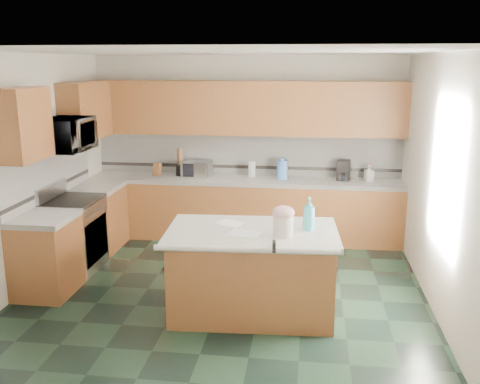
# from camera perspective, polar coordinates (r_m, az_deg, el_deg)

# --- Properties ---
(floor) EXTENTS (4.60, 4.60, 0.00)m
(floor) POSITION_cam_1_polar(r_m,az_deg,el_deg) (6.28, -1.80, -10.69)
(floor) COLOR black
(floor) RESTS_ON ground
(ceiling) EXTENTS (4.60, 4.60, 0.00)m
(ceiling) POSITION_cam_1_polar(r_m,az_deg,el_deg) (5.72, -2.01, 14.75)
(ceiling) COLOR white
(ceiling) RESTS_ON ground
(wall_back) EXTENTS (4.60, 0.04, 2.70)m
(wall_back) POSITION_cam_1_polar(r_m,az_deg,el_deg) (8.12, 0.75, 4.89)
(wall_back) COLOR white
(wall_back) RESTS_ON ground
(wall_front) EXTENTS (4.60, 0.04, 2.70)m
(wall_front) POSITION_cam_1_polar(r_m,az_deg,el_deg) (3.67, -7.77, -6.28)
(wall_front) COLOR white
(wall_front) RESTS_ON ground
(wall_left) EXTENTS (0.04, 4.60, 2.70)m
(wall_left) POSITION_cam_1_polar(r_m,az_deg,el_deg) (6.63, -22.11, 1.87)
(wall_left) COLOR white
(wall_left) RESTS_ON ground
(wall_right) EXTENTS (0.04, 4.60, 2.70)m
(wall_right) POSITION_cam_1_polar(r_m,az_deg,el_deg) (5.95, 20.75, 0.72)
(wall_right) COLOR white
(wall_right) RESTS_ON ground
(back_base_cab) EXTENTS (4.60, 0.60, 0.86)m
(back_base_cab) POSITION_cam_1_polar(r_m,az_deg,el_deg) (8.00, 0.46, -1.98)
(back_base_cab) COLOR brown
(back_base_cab) RESTS_ON ground
(back_countertop) EXTENTS (4.60, 0.64, 0.06)m
(back_countertop) POSITION_cam_1_polar(r_m,az_deg,el_deg) (7.89, 0.47, 1.24)
(back_countertop) COLOR white
(back_countertop) RESTS_ON back_base_cab
(back_upper_cab) EXTENTS (4.60, 0.33, 0.78)m
(back_upper_cab) POSITION_cam_1_polar(r_m,az_deg,el_deg) (7.86, 0.60, 8.94)
(back_upper_cab) COLOR brown
(back_upper_cab) RESTS_ON wall_back
(back_backsplash) EXTENTS (4.60, 0.02, 0.63)m
(back_backsplash) POSITION_cam_1_polar(r_m,az_deg,el_deg) (8.10, 0.72, 4.06)
(back_backsplash) COLOR silver
(back_backsplash) RESTS_ON back_countertop
(back_accent_band) EXTENTS (4.60, 0.01, 0.05)m
(back_accent_band) POSITION_cam_1_polar(r_m,az_deg,el_deg) (8.13, 0.71, 2.69)
(back_accent_band) COLOR black
(back_accent_band) RESTS_ON back_countertop
(left_base_cab_rear) EXTENTS (0.60, 0.82, 0.86)m
(left_base_cab_rear) POSITION_cam_1_polar(r_m,az_deg,el_deg) (7.83, -14.89, -2.80)
(left_base_cab_rear) COLOR brown
(left_base_cab_rear) RESTS_ON ground
(left_counter_rear) EXTENTS (0.64, 0.82, 0.06)m
(left_counter_rear) POSITION_cam_1_polar(r_m,az_deg,el_deg) (7.72, -15.10, 0.48)
(left_counter_rear) COLOR white
(left_counter_rear) RESTS_ON left_base_cab_rear
(left_base_cab_front) EXTENTS (0.60, 0.72, 0.86)m
(left_base_cab_front) POSITION_cam_1_polar(r_m,az_deg,el_deg) (6.52, -19.93, -6.55)
(left_base_cab_front) COLOR brown
(left_base_cab_front) RESTS_ON ground
(left_counter_front) EXTENTS (0.64, 0.72, 0.06)m
(left_counter_front) POSITION_cam_1_polar(r_m,az_deg,el_deg) (6.38, -20.27, -2.66)
(left_counter_front) COLOR white
(left_counter_front) RESTS_ON left_base_cab_front
(left_backsplash) EXTENTS (0.02, 2.30, 0.63)m
(left_backsplash) POSITION_cam_1_polar(r_m,az_deg,el_deg) (7.11, -19.66, 1.88)
(left_backsplash) COLOR silver
(left_backsplash) RESTS_ON wall_left
(left_accent_band) EXTENTS (0.01, 2.30, 0.05)m
(left_accent_band) POSITION_cam_1_polar(r_m,az_deg,el_deg) (7.15, -19.49, 0.35)
(left_accent_band) COLOR black
(left_accent_band) RESTS_ON wall_left
(left_upper_cab_rear) EXTENTS (0.33, 1.09, 0.78)m
(left_upper_cab_rear) POSITION_cam_1_polar(r_m,az_deg,el_deg) (7.73, -16.14, 8.33)
(left_upper_cab_rear) COLOR brown
(left_upper_cab_rear) RESTS_ON wall_left
(left_upper_cab_front) EXTENTS (0.33, 0.72, 0.78)m
(left_upper_cab_front) POSITION_cam_1_polar(r_m,az_deg,el_deg) (6.25, -22.17, 6.69)
(left_upper_cab_front) COLOR brown
(left_upper_cab_front) RESTS_ON wall_left
(range_body) EXTENTS (0.60, 0.76, 0.88)m
(range_body) POSITION_cam_1_polar(r_m,az_deg,el_deg) (7.14, -17.26, -4.49)
(range_body) COLOR #B7B7BC
(range_body) RESTS_ON ground
(range_oven_door) EXTENTS (0.02, 0.68, 0.55)m
(range_oven_door) POSITION_cam_1_polar(r_m,az_deg,el_deg) (7.04, -15.08, -4.95)
(range_oven_door) COLOR black
(range_oven_door) RESTS_ON range_body
(range_cooktop) EXTENTS (0.62, 0.78, 0.04)m
(range_cooktop) POSITION_cam_1_polar(r_m,az_deg,el_deg) (7.02, -17.53, -0.92)
(range_cooktop) COLOR black
(range_cooktop) RESTS_ON range_body
(range_handle) EXTENTS (0.02, 0.66, 0.02)m
(range_handle) POSITION_cam_1_polar(r_m,az_deg,el_deg) (6.92, -15.05, -1.98)
(range_handle) COLOR #B7B7BC
(range_handle) RESTS_ON range_body
(range_backguard) EXTENTS (0.06, 0.76, 0.18)m
(range_backguard) POSITION_cam_1_polar(r_m,az_deg,el_deg) (7.10, -19.50, 0.10)
(range_backguard) COLOR #B7B7BC
(range_backguard) RESTS_ON range_body
(microwave) EXTENTS (0.50, 0.73, 0.41)m
(microwave) POSITION_cam_1_polar(r_m,az_deg,el_deg) (6.86, -18.03, 5.82)
(microwave) COLOR #B7B7BC
(microwave) RESTS_ON wall_left
(island_base) EXTENTS (1.69, 1.03, 0.86)m
(island_base) POSITION_cam_1_polar(r_m,az_deg,el_deg) (5.66, 1.29, -8.79)
(island_base) COLOR brown
(island_base) RESTS_ON ground
(island_top) EXTENTS (1.80, 1.13, 0.06)m
(island_top) POSITION_cam_1_polar(r_m,az_deg,el_deg) (5.50, 1.31, -4.36)
(island_top) COLOR white
(island_top) RESTS_ON island_base
(island_bullnose) EXTENTS (1.75, 0.15, 0.06)m
(island_bullnose) POSITION_cam_1_polar(r_m,az_deg,el_deg) (5.01, 0.67, -6.20)
(island_bullnose) COLOR white
(island_bullnose) RESTS_ON island_base
(treat_jar) EXTENTS (0.26, 0.26, 0.21)m
(treat_jar) POSITION_cam_1_polar(r_m,az_deg,el_deg) (5.28, 4.63, -3.66)
(treat_jar) COLOR white
(treat_jar) RESTS_ON island_top
(treat_jar_lid) EXTENTS (0.22, 0.22, 0.14)m
(treat_jar_lid) POSITION_cam_1_polar(r_m,az_deg,el_deg) (5.24, 4.66, -2.22)
(treat_jar_lid) COLOR #E5A4AC
(treat_jar_lid) RESTS_ON treat_jar
(treat_jar_knob) EXTENTS (0.07, 0.02, 0.02)m
(treat_jar_knob) POSITION_cam_1_polar(r_m,az_deg,el_deg) (5.22, 4.67, -1.72)
(treat_jar_knob) COLOR tan
(treat_jar_knob) RESTS_ON treat_jar_lid
(treat_jar_knob_end_l) EXTENTS (0.04, 0.04, 0.04)m
(treat_jar_knob_end_l) POSITION_cam_1_polar(r_m,az_deg,el_deg) (5.23, 4.27, -1.71)
(treat_jar_knob_end_l) COLOR tan
(treat_jar_knob_end_l) RESTS_ON treat_jar_lid
(treat_jar_knob_end_r) EXTENTS (0.04, 0.04, 0.04)m
(treat_jar_knob_end_r) POSITION_cam_1_polar(r_m,az_deg,el_deg) (5.22, 5.06, -1.73)
(treat_jar_knob_end_r) COLOR tan
(treat_jar_knob_end_r) RESTS_ON treat_jar_lid
(soap_bottle_island) EXTENTS (0.14, 0.14, 0.34)m
(soap_bottle_island) POSITION_cam_1_polar(r_m,az_deg,el_deg) (5.48, 7.39, -2.34)
(soap_bottle_island) COLOR #40B0B8
(soap_bottle_island) RESTS_ON island_top
(paper_sheet_a) EXTENTS (0.36, 0.30, 0.00)m
(paper_sheet_a) POSITION_cam_1_polar(r_m,az_deg,el_deg) (5.37, 0.54, -4.46)
(paper_sheet_a) COLOR white
(paper_sheet_a) RESTS_ON island_top
(paper_sheet_b) EXTENTS (0.34, 0.31, 0.00)m
(paper_sheet_b) POSITION_cam_1_polar(r_m,az_deg,el_deg) (5.71, -1.04, -3.33)
(paper_sheet_b) COLOR white
(paper_sheet_b) RESTS_ON island_top
(clamp_body) EXTENTS (0.04, 0.11, 0.09)m
(clamp_body) POSITION_cam_1_polar(r_m,az_deg,el_deg) (4.99, 3.64, -5.80)
(clamp_body) COLOR black
(clamp_body) RESTS_ON island_top
(clamp_handle) EXTENTS (0.02, 0.07, 0.02)m
(clamp_handle) POSITION_cam_1_polar(r_m,az_deg,el_deg) (4.94, 3.59, -6.26)
(clamp_handle) COLOR black
(clamp_handle) RESTS_ON island_top
(knife_block) EXTENTS (0.13, 0.16, 0.21)m
(knife_block) POSITION_cam_1_polar(r_m,az_deg,el_deg) (8.18, -8.84, 2.41)
(knife_block) COLOR #472814
(knife_block) RESTS_ON back_countertop
(utensil_crock) EXTENTS (0.14, 0.14, 0.17)m
(utensil_crock) POSITION_cam_1_polar(r_m,az_deg,el_deg) (8.12, -6.39, 2.34)
(utensil_crock) COLOR black
(utensil_crock) RESTS_ON back_countertop
(utensil_bundle) EXTENTS (0.08, 0.08, 0.25)m
(utensil_bundle) POSITION_cam_1_polar(r_m,az_deg,el_deg) (8.08, -6.43, 3.81)
(utensil_bundle) COLOR #472814
(utensil_bundle) RESTS_ON utensil_crock
(toaster_oven) EXTENTS (0.45, 0.35, 0.24)m
(toaster_oven) POSITION_cam_1_polar(r_m,az_deg,el_deg) (8.02, -4.62, 2.48)
(toaster_oven) COLOR #B7B7BC
(toaster_oven) RESTS_ON back_countertop
(toaster_oven_door) EXTENTS (0.37, 0.01, 0.20)m
(toaster_oven_door) POSITION_cam_1_polar(r_m,az_deg,el_deg) (7.90, -4.82, 2.30)
(toaster_oven_door) COLOR black
(toaster_oven_door) RESTS_ON toaster_oven
(paper_towel) EXTENTS (0.10, 0.10, 0.23)m
(paper_towel) POSITION_cam_1_polar(r_m,az_deg,el_deg) (7.94, 1.28, 2.40)
(paper_towel) COLOR white
(paper_towel) RESTS_ON back_countertop
(paper_towel_base) EXTENTS (0.16, 0.16, 0.01)m
(paper_towel_base) POSITION_cam_1_polar(r_m,az_deg,el_deg) (7.97, 1.28, 1.63)
(paper_towel_base) COLOR #B7B7BC
(paper_towel_base) RESTS_ON back_countertop
(water_jug) EXTENTS (0.17, 0.17, 0.27)m
(water_jug) POSITION_cam_1_polar(r_m,az_deg,el_deg) (7.87, 4.54, 2.40)
(water_jug) COLOR #4D81CF
(water_jug) RESTS_ON back_countertop
(water_jug_neck) EXTENTS (0.08, 0.08, 0.04)m
(water_jug_neck) POSITION_cam_1_polar(r_m,az_deg,el_deg) (7.84, 4.56, 3.52)
(water_jug_neck) COLOR #4D81CF
(water_jug_neck) RESTS_ON water_jug
(coffee_maker) EXTENTS (0.21, 0.22, 0.29)m
(coffee_maker) POSITION_cam_1_polar(r_m,az_deg,el_deg) (7.89, 10.99, 2.30)
(coffee_maker) COLOR black
(coffee_maker) RESTS_ON back_countertop
(coffee_carafe) EXTENTS (0.12, 0.12, 0.12)m
(coffee_carafe) POSITION_cam_1_polar(r_m,az_deg,el_deg) (7.87, 10.98, 1.62)
(coffee_carafe) COLOR black
(coffee_carafe) RESTS_ON back_countertop
(soap_bottle_back) EXTENTS (0.14, 0.14, 0.24)m
(soap_bottle_back) POSITION_cam_1_polar(r_m,az_deg,el_deg) (7.90, 13.60, 1.98)
(soap_bottle_back) COLOR white
(soap_bottle_back) RESTS_ON back_countertop
(soap_back_cap) EXTENTS (0.02, 0.02, 0.03)m
(soap_back_cap) POSITION_cam_1_polar(r_m,az_deg,el_deg) (7.87, 13.65, 2.94)
(soap_back_cap) COLOR red
(soap_back_cap) RESTS_ON soap_bottle_back
(window_light_proxy) EXTENTS (0.02, 1.40, 1.10)m
(window_light_proxy) POSITION_cam_1_polar(r_m,az_deg,el_deg) (5.72, 21.03, 1.74)
(window_light_proxy) COLOR white
(window_light_proxy) RESTS_ON wall_right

